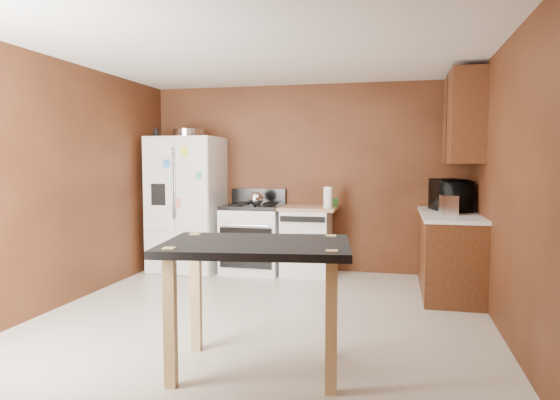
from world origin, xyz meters
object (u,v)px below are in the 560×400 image
(kettle, at_px, (256,199))
(island, at_px, (256,262))
(roasting_pan, at_px, (189,133))
(gas_range, at_px, (253,238))
(microwave, at_px, (450,196))
(green_canister, at_px, (334,202))
(pen_cup, at_px, (156,133))
(dishwasher, at_px, (306,240))
(paper_towel, at_px, (328,197))
(toaster, at_px, (449,205))
(refrigerator, at_px, (187,204))

(kettle, distance_m, island, 3.01)
(roasting_pan, relative_size, gas_range, 0.37)
(microwave, bearing_deg, green_canister, 62.66)
(microwave, distance_m, gas_range, 2.55)
(pen_cup, xyz_separation_m, microwave, (3.77, -0.09, -0.79))
(roasting_pan, distance_m, dishwasher, 2.12)
(roasting_pan, bearing_deg, paper_towel, -0.60)
(microwave, bearing_deg, dishwasher, 67.40)
(kettle, xyz_separation_m, paper_towel, (0.93, 0.04, 0.03))
(toaster, bearing_deg, dishwasher, 157.25)
(pen_cup, bearing_deg, paper_towel, 1.15)
(toaster, bearing_deg, paper_towel, 157.25)
(toaster, xyz_separation_m, dishwasher, (-1.69, 0.64, -0.55))
(paper_towel, distance_m, island, 2.94)
(dishwasher, xyz_separation_m, island, (0.19, -3.04, 0.32))
(island, bearing_deg, green_canister, 87.01)
(pen_cup, distance_m, kettle, 1.64)
(microwave, relative_size, gas_range, 0.55)
(gas_range, bearing_deg, kettle, -58.12)
(roasting_pan, distance_m, microwave, 3.43)
(gas_range, distance_m, dishwasher, 0.72)
(roasting_pan, xyz_separation_m, refrigerator, (-0.04, 0.01, -0.95))
(gas_range, xyz_separation_m, dishwasher, (0.72, 0.02, -0.01))
(paper_towel, relative_size, gas_range, 0.24)
(pen_cup, height_order, paper_towel, pen_cup)
(green_canister, height_order, refrigerator, refrigerator)
(gas_range, height_order, island, gas_range)
(pen_cup, xyz_separation_m, island, (2.22, -2.88, -1.08))
(gas_range, relative_size, island, 0.79)
(toaster, bearing_deg, microwave, 80.08)
(paper_towel, distance_m, green_canister, 0.20)
(green_canister, height_order, microwave, microwave)
(toaster, xyz_separation_m, gas_range, (-2.41, 0.61, -0.54))
(kettle, xyz_separation_m, green_canister, (0.99, 0.22, -0.05))
(roasting_pan, bearing_deg, pen_cup, -171.42)
(kettle, bearing_deg, pen_cup, -179.87)
(green_canister, distance_m, island, 3.12)
(refrigerator, distance_m, dishwasher, 1.69)
(kettle, distance_m, microwave, 2.39)
(pen_cup, height_order, gas_range, pen_cup)
(paper_towel, relative_size, toaster, 0.93)
(refrigerator, bearing_deg, gas_range, 3.81)
(pen_cup, height_order, microwave, pen_cup)
(dishwasher, bearing_deg, toaster, -20.67)
(microwave, bearing_deg, pen_cup, 74.12)
(kettle, distance_m, green_canister, 1.01)
(roasting_pan, xyz_separation_m, pen_cup, (-0.44, -0.07, 0.00))
(kettle, height_order, paper_towel, paper_towel)
(green_canister, height_order, gas_range, gas_range)
(roasting_pan, relative_size, toaster, 1.45)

